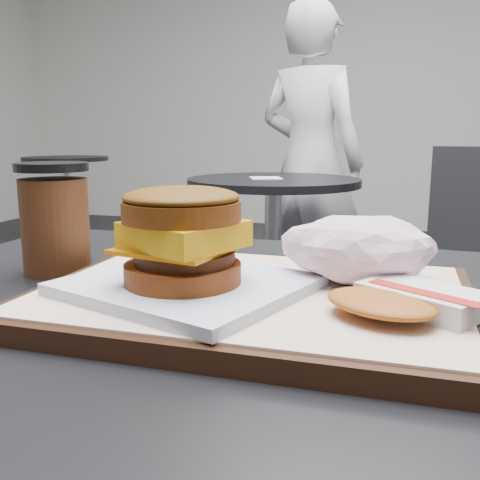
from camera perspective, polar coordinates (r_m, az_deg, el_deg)
name	(u,v)px	position (r m, az deg, el deg)	size (l,w,h in m)	color
customer_table	(232,476)	(0.59, -0.89, -23.86)	(0.80, 0.60, 0.77)	#A5A5AA
serving_tray	(252,298)	(0.48, 1.32, -6.24)	(0.38, 0.28, 0.02)	black
breakfast_sandwich	(184,248)	(0.46, -5.98, -0.88)	(0.23, 0.22, 0.09)	white
hash_brown	(404,301)	(0.43, 17.06, -6.20)	(0.14, 0.12, 0.02)	silver
crumpled_wrapper	(358,248)	(0.51, 12.44, -0.87)	(0.14, 0.11, 0.06)	white
coffee_cup	(55,221)	(0.64, -19.12, 1.96)	(0.08, 0.08, 0.12)	#3F1E0F
neighbor_table	(273,227)	(2.20, 3.55, 1.41)	(0.70, 0.70, 0.75)	black
napkin	(266,178)	(2.16, 2.77, 6.62)	(0.12, 0.12, 0.00)	white
neighbor_chair	(447,243)	(2.23, 21.23, -0.28)	(0.64, 0.51, 0.88)	#9C9CA0
patron	(310,163)	(2.77, 7.47, 8.15)	(0.57, 0.37, 1.56)	silver
bg_table_mid	(67,181)	(4.48, -17.99, 6.03)	(0.66, 0.66, 0.75)	black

